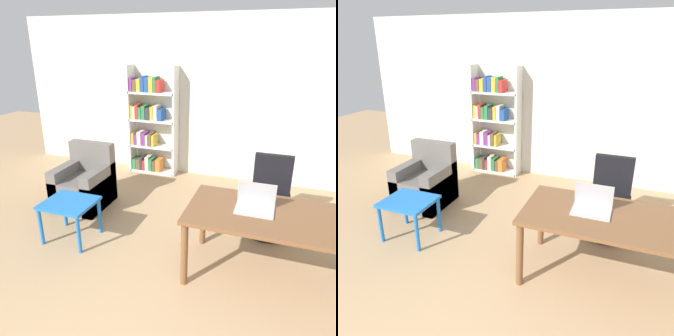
# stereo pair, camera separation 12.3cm
# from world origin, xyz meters

# --- Properties ---
(wall_back) EXTENTS (8.00, 0.06, 2.70)m
(wall_back) POSITION_xyz_m (0.00, 4.53, 1.35)
(wall_back) COLOR silver
(wall_back) RESTS_ON ground_plane
(desk) EXTENTS (1.67, 0.88, 0.73)m
(desk) POSITION_xyz_m (0.78, 2.00, 0.64)
(desk) COLOR brown
(desk) RESTS_ON ground_plane
(laptop) EXTENTS (0.37, 0.26, 0.27)m
(laptop) POSITION_xyz_m (0.59, 2.04, 0.79)
(laptop) COLOR #B2B2B7
(laptop) RESTS_ON desk
(office_chair) EXTENTS (0.56, 0.56, 0.97)m
(office_chair) POSITION_xyz_m (0.71, 2.97, 0.42)
(office_chair) COLOR black
(office_chair) RESTS_ON ground_plane
(side_table_blue) EXTENTS (0.59, 0.52, 0.50)m
(side_table_blue) POSITION_xyz_m (-1.53, 1.94, 0.42)
(side_table_blue) COLOR blue
(side_table_blue) RESTS_ON ground_plane
(armchair) EXTENTS (0.69, 0.74, 0.89)m
(armchair) POSITION_xyz_m (-1.88, 2.79, 0.30)
(armchair) COLOR #66605B
(armchair) RESTS_ON ground_plane
(bookshelf) EXTENTS (0.87, 0.28, 1.90)m
(bookshelf) POSITION_xyz_m (-1.49, 4.34, 0.87)
(bookshelf) COLOR white
(bookshelf) RESTS_ON ground_plane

